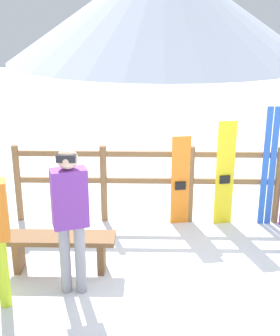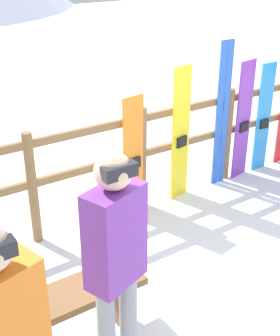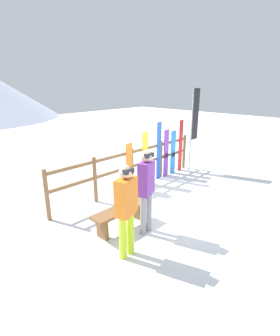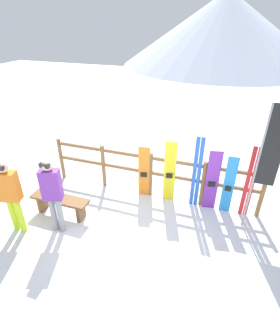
% 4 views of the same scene
% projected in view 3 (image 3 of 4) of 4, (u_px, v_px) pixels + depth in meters
% --- Properties ---
extents(ground_plane, '(40.00, 40.00, 0.00)m').
position_uv_depth(ground_plane, '(180.00, 205.00, 6.52)').
color(ground_plane, white).
extents(fence, '(5.28, 0.10, 1.19)m').
position_uv_depth(fence, '(132.00, 165.00, 7.41)').
color(fence, brown).
rests_on(fence, ground).
extents(bench, '(1.37, 0.36, 0.47)m').
position_uv_depth(bench, '(122.00, 213.00, 5.41)').
color(bench, brown).
rests_on(bench, ground).
extents(person_orange, '(0.45, 0.32, 1.67)m').
position_uv_depth(person_orange, '(126.00, 205.00, 4.34)').
color(person_orange, '#B7D826').
rests_on(person_orange, ground).
extents(person_purple, '(0.43, 0.32, 1.72)m').
position_uv_depth(person_purple, '(146.00, 185.00, 5.06)').
color(person_purple, gray).
rests_on(person_purple, ground).
extents(snowboard_orange, '(0.28, 0.09, 1.36)m').
position_uv_depth(snowboard_orange, '(129.00, 167.00, 7.28)').
color(snowboard_orange, orange).
rests_on(snowboard_orange, ground).
extents(snowboard_yellow, '(0.28, 0.10, 1.59)m').
position_uv_depth(snowboard_yellow, '(145.00, 159.00, 7.69)').
color(snowboard_yellow, yellow).
rests_on(snowboard_yellow, ground).
extents(ski_pair_blue, '(0.19, 0.02, 1.80)m').
position_uv_depth(ski_pair_blue, '(159.00, 151.00, 8.09)').
color(ski_pair_blue, blue).
rests_on(ski_pair_blue, ground).
extents(snowboard_purple, '(0.29, 0.10, 1.52)m').
position_uv_depth(snowboard_purple, '(166.00, 153.00, 8.38)').
color(snowboard_purple, purple).
rests_on(snowboard_purple, ground).
extents(snowboard_blue, '(0.24, 0.05, 1.44)m').
position_uv_depth(snowboard_blue, '(173.00, 153.00, 8.65)').
color(snowboard_blue, '#288CE0').
rests_on(snowboard_blue, ground).
extents(ski_pair_red, '(0.20, 0.02, 1.75)m').
position_uv_depth(ski_pair_red, '(180.00, 146.00, 8.89)').
color(ski_pair_red, red).
rests_on(ski_pair_red, ground).
extents(rental_flag, '(0.40, 0.04, 2.76)m').
position_uv_depth(rental_flag, '(194.00, 121.00, 8.46)').
color(rental_flag, '#99999E').
rests_on(rental_flag, ground).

